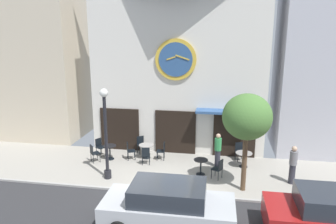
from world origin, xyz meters
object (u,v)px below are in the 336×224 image
(cafe_table_center, at_px, (244,156))
(cafe_chair_left_end, at_px, (100,145))
(cafe_chair_corner, at_px, (239,150))
(pedestrian_grey, at_px, (293,164))
(cafe_chair_right_end, at_px, (129,150))
(cafe_chair_near_tree, at_px, (141,143))
(parked_car_silver, at_px, (168,206))
(cafe_chair_curbside, at_px, (94,152))
(pedestrian_green, at_px, (218,150))
(cafe_chair_under_awning, at_px, (146,154))
(cafe_table_rightmost, at_px, (201,164))
(cafe_table_leftmost, at_px, (110,150))
(cafe_table_center_left, at_px, (146,148))
(cafe_chair_near_lamp, at_px, (162,150))
(cafe_chair_outer, at_px, (219,168))
(street_tree, at_px, (247,118))
(street_lamp, at_px, (106,134))

(cafe_table_center, bearing_deg, cafe_chair_left_end, 177.76)
(cafe_chair_corner, relative_size, pedestrian_grey, 0.54)
(cafe_table_center, height_order, cafe_chair_left_end, cafe_chair_left_end)
(cafe_chair_right_end, xyz_separation_m, cafe_chair_near_tree, (0.33, 1.01, 0.00))
(pedestrian_grey, relative_size, parked_car_silver, 0.39)
(cafe_chair_curbside, xyz_separation_m, pedestrian_green, (6.06, 0.43, 0.33))
(cafe_chair_under_awning, height_order, cafe_chair_near_tree, same)
(cafe_table_rightmost, bearing_deg, pedestrian_grey, -2.97)
(cafe_chair_corner, bearing_deg, cafe_table_leftmost, -171.13)
(cafe_table_center_left, height_order, pedestrian_green, pedestrian_green)
(cafe_chair_under_awning, bearing_deg, pedestrian_green, 4.94)
(cafe_chair_curbside, bearing_deg, cafe_table_leftmost, 36.79)
(cafe_chair_near_lamp, bearing_deg, parked_car_silver, -77.31)
(cafe_chair_left_end, distance_m, parked_car_silver, 7.36)
(cafe_chair_under_awning, bearing_deg, cafe_table_rightmost, -14.29)
(cafe_chair_right_end, bearing_deg, pedestrian_grey, -10.35)
(cafe_chair_curbside, bearing_deg, cafe_chair_outer, -8.06)
(parked_car_silver, bearing_deg, street_tree, 50.03)
(street_tree, relative_size, cafe_chair_left_end, 4.45)
(cafe_chair_right_end, bearing_deg, cafe_chair_outer, -18.47)
(pedestrian_grey, bearing_deg, street_tree, -155.17)
(cafe_chair_corner, bearing_deg, cafe_chair_near_tree, 178.54)
(street_tree, bearing_deg, cafe_chair_near_lamp, 145.86)
(cafe_chair_curbside, distance_m, cafe_chair_outer, 6.19)
(cafe_chair_under_awning, relative_size, cafe_chair_right_end, 1.00)
(street_lamp, xyz_separation_m, cafe_chair_near_tree, (0.68, 3.24, -1.51))
(cafe_chair_curbside, height_order, pedestrian_green, pedestrian_green)
(cafe_chair_near_tree, bearing_deg, cafe_chair_right_end, -108.36)
(cafe_chair_under_awning, height_order, cafe_chair_near_lamp, same)
(cafe_chair_near_tree, height_order, pedestrian_green, pedestrian_green)
(cafe_chair_outer, bearing_deg, cafe_chair_right_end, 161.53)
(street_tree, distance_m, cafe_chair_near_tree, 6.65)
(cafe_chair_under_awning, distance_m, cafe_chair_outer, 3.65)
(cafe_table_leftmost, bearing_deg, cafe_table_center, 1.38)
(cafe_chair_near_tree, relative_size, parked_car_silver, 0.21)
(cafe_chair_near_tree, height_order, cafe_chair_outer, same)
(cafe_chair_right_end, bearing_deg, cafe_table_center_left, 22.25)
(cafe_chair_curbside, relative_size, cafe_chair_outer, 1.00)
(cafe_table_center, relative_size, pedestrian_grey, 0.47)
(cafe_table_center_left, height_order, cafe_chair_under_awning, cafe_chair_under_awning)
(pedestrian_grey, bearing_deg, cafe_chair_curbside, 175.32)
(cafe_chair_left_end, bearing_deg, cafe_table_leftmost, -32.17)
(cafe_table_leftmost, distance_m, pedestrian_green, 5.41)
(cafe_chair_near_tree, bearing_deg, cafe_chair_near_lamp, -29.45)
(cafe_chair_left_end, distance_m, cafe_chair_curbside, 0.94)
(cafe_table_center_left, height_order, cafe_table_rightmost, cafe_table_rightmost)
(cafe_table_leftmost, relative_size, pedestrian_grey, 0.44)
(cafe_table_rightmost, bearing_deg, parked_car_silver, -100.20)
(cafe_chair_curbside, xyz_separation_m, parked_car_silver, (4.57, -4.78, 0.23))
(cafe_chair_curbside, bearing_deg, cafe_table_center_left, 21.22)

